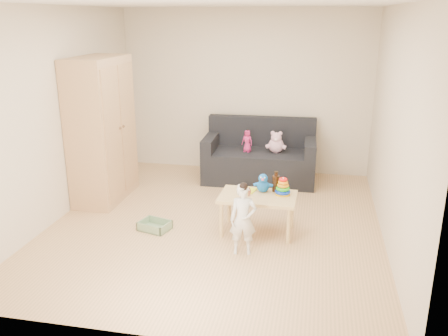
% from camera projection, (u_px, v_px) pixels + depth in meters
% --- Properties ---
extents(room, '(4.50, 4.50, 4.50)m').
position_uv_depth(room, '(216.00, 121.00, 5.52)').
color(room, tan).
rests_on(room, ground).
extents(wardrobe, '(0.55, 1.09, 1.97)m').
position_uv_depth(wardrobe, '(102.00, 130.00, 6.47)').
color(wardrobe, tan).
rests_on(wardrobe, ground).
extents(sofa, '(1.73, 0.90, 0.48)m').
position_uv_depth(sofa, '(259.00, 166.00, 7.39)').
color(sofa, black).
rests_on(sofa, ground).
extents(play_table, '(0.90, 0.58, 0.47)m').
position_uv_depth(play_table, '(257.00, 214.00, 5.61)').
color(play_table, '#EECD82').
rests_on(play_table, ground).
extents(storage_bin, '(0.41, 0.35, 0.11)m').
position_uv_depth(storage_bin, '(155.00, 225.00, 5.73)').
color(storage_bin, gray).
rests_on(storage_bin, ground).
extents(toddler, '(0.31, 0.24, 0.77)m').
position_uv_depth(toddler, '(243.00, 220.00, 5.07)').
color(toddler, silver).
rests_on(toddler, ground).
extents(pink_bear, '(0.27, 0.24, 0.28)m').
position_uv_depth(pink_bear, '(276.00, 144.00, 7.19)').
color(pink_bear, '#E3A7C2').
rests_on(pink_bear, sofa).
extents(doll, '(0.19, 0.16, 0.33)m').
position_uv_depth(doll, '(247.00, 141.00, 7.22)').
color(doll, '#CC266D').
rests_on(doll, sofa).
extents(ring_stacker, '(0.18, 0.18, 0.21)m').
position_uv_depth(ring_stacker, '(283.00, 188.00, 5.54)').
color(ring_stacker, '#E8B10C').
rests_on(ring_stacker, play_table).
extents(brown_bottle, '(0.09, 0.09, 0.25)m').
position_uv_depth(brown_bottle, '(276.00, 183.00, 5.64)').
color(brown_bottle, black).
rests_on(brown_bottle, play_table).
extents(blue_plush, '(0.22, 0.19, 0.23)m').
position_uv_depth(blue_plush, '(263.00, 183.00, 5.63)').
color(blue_plush, blue).
rests_on(blue_plush, play_table).
extents(wooden_figure, '(0.05, 0.05, 0.11)m').
position_uv_depth(wooden_figure, '(249.00, 192.00, 5.51)').
color(wooden_figure, brown).
rests_on(wooden_figure, play_table).
extents(yellow_book, '(0.23, 0.23, 0.01)m').
position_uv_depth(yellow_book, '(247.00, 190.00, 5.69)').
color(yellow_book, '#F3FF1A').
rests_on(yellow_book, play_table).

